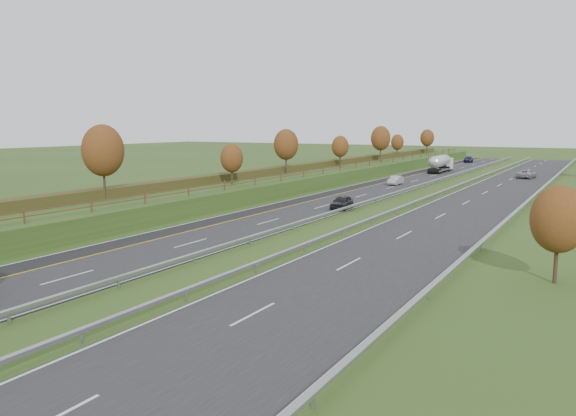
{
  "coord_description": "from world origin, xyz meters",
  "views": [
    {
      "loc": [
        30.41,
        -11.87,
        9.52
      ],
      "look_at": [
        5.65,
        31.25,
        2.2
      ],
      "focal_mm": 35.0,
      "sensor_mm": 36.0,
      "label": 1
    }
  ],
  "objects_px": {
    "car_silver_mid": "(396,180)",
    "car_oncoming": "(527,174)",
    "car_small_far": "(468,159)",
    "road_tanker": "(441,163)",
    "car_dark_near": "(342,202)"
  },
  "relations": [
    {
      "from": "car_silver_mid",
      "to": "car_oncoming",
      "type": "bearing_deg",
      "value": 53.23
    },
    {
      "from": "car_small_far",
      "to": "car_oncoming",
      "type": "relative_size",
      "value": 0.96
    },
    {
      "from": "road_tanker",
      "to": "car_small_far",
      "type": "xyz_separation_m",
      "value": [
        -1.92,
        34.78,
        -1.06
      ]
    },
    {
      "from": "car_dark_near",
      "to": "car_small_far",
      "type": "bearing_deg",
      "value": 85.81
    },
    {
      "from": "road_tanker",
      "to": "car_small_far",
      "type": "bearing_deg",
      "value": 93.17
    },
    {
      "from": "road_tanker",
      "to": "car_small_far",
      "type": "distance_m",
      "value": 34.85
    },
    {
      "from": "car_silver_mid",
      "to": "car_dark_near",
      "type": "bearing_deg",
      "value": -83.37
    },
    {
      "from": "road_tanker",
      "to": "car_oncoming",
      "type": "height_order",
      "value": "road_tanker"
    },
    {
      "from": "road_tanker",
      "to": "car_small_far",
      "type": "relative_size",
      "value": 2.14
    },
    {
      "from": "car_oncoming",
      "to": "car_dark_near",
      "type": "bearing_deg",
      "value": 82.58
    },
    {
      "from": "road_tanker",
      "to": "car_dark_near",
      "type": "bearing_deg",
      "value": -86.3
    },
    {
      "from": "car_silver_mid",
      "to": "car_small_far",
      "type": "relative_size",
      "value": 0.83
    },
    {
      "from": "car_small_far",
      "to": "car_oncoming",
      "type": "xyz_separation_m",
      "value": [
        19.01,
        -40.07,
        0.0
      ]
    },
    {
      "from": "car_dark_near",
      "to": "car_silver_mid",
      "type": "height_order",
      "value": "car_dark_near"
    },
    {
      "from": "car_dark_near",
      "to": "car_oncoming",
      "type": "bearing_deg",
      "value": 67.77
    }
  ]
}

